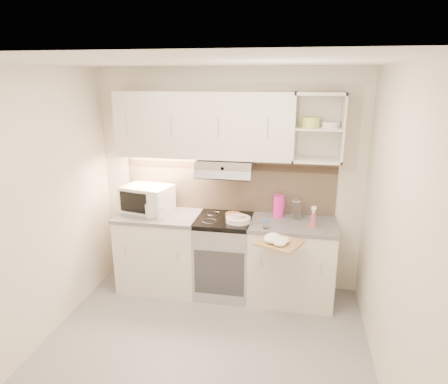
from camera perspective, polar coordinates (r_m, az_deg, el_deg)
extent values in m
plane|color=#949496|center=(3.88, -3.22, -22.03)|extent=(3.00, 3.00, 0.00)
cube|color=silver|center=(4.56, 0.71, 1.63)|extent=(3.00, 0.04, 2.50)
cube|color=silver|center=(2.07, -13.49, -17.94)|extent=(3.00, 0.04, 2.50)
cube|color=silver|center=(3.89, -25.55, -2.61)|extent=(0.04, 2.80, 2.50)
cube|color=silver|center=(3.25, 23.15, -5.85)|extent=(0.04, 2.80, 2.50)
cube|color=white|center=(3.05, -4.00, 18.07)|extent=(3.00, 2.80, 0.04)
cube|color=tan|center=(4.56, 0.69, 1.25)|extent=(2.40, 0.02, 0.64)
cube|color=#392A1F|center=(4.51, 0.68, 3.67)|extent=(2.40, 0.01, 0.08)
cube|color=silver|center=(4.33, -2.96, 9.58)|extent=(1.90, 0.34, 0.70)
cube|color=silver|center=(4.21, 13.31, 8.99)|extent=(0.50, 0.34, 0.70)
cylinder|color=#B6D652|center=(4.21, 12.25, 9.73)|extent=(0.19, 0.19, 0.10)
cylinder|color=white|center=(4.22, 14.98, 9.27)|extent=(0.18, 0.18, 0.06)
cube|color=#B7B7BC|center=(4.32, 0.26, 3.93)|extent=(0.60, 0.40, 0.12)
cube|color=silver|center=(4.75, -9.01, -8.48)|extent=(0.90, 0.60, 0.86)
cube|color=slate|center=(4.58, -9.26, -3.36)|extent=(0.92, 0.62, 0.04)
cube|color=silver|center=(4.50, 9.58, -9.95)|extent=(0.90, 0.60, 0.86)
cube|color=slate|center=(4.33, 9.85, -4.59)|extent=(0.92, 0.62, 0.04)
cube|color=#B7B7BC|center=(4.57, 0.01, -9.37)|extent=(0.60, 0.58, 0.85)
cube|color=black|center=(4.39, 0.01, -4.07)|extent=(0.60, 0.60, 0.05)
cube|color=silver|center=(4.67, -10.88, -0.89)|extent=(0.60, 0.49, 0.30)
cube|color=black|center=(4.50, -11.77, -1.61)|extent=(0.34, 0.09, 0.23)
cylinder|color=silver|center=(4.48, -10.32, -2.61)|extent=(0.14, 0.14, 0.15)
cone|color=silver|center=(4.42, -9.21, -2.54)|extent=(0.19, 0.08, 0.11)
torus|color=silver|center=(4.45, -10.38, -1.45)|extent=(0.12, 0.04, 0.12)
cylinder|color=white|center=(4.28, 2.05, -4.19)|extent=(0.26, 0.26, 0.02)
cylinder|color=white|center=(4.27, 2.05, -3.97)|extent=(0.26, 0.26, 0.02)
cylinder|color=white|center=(4.27, 2.05, -3.76)|extent=(0.26, 0.26, 0.02)
cube|color=silver|center=(4.26, 2.06, -3.62)|extent=(0.17, 0.03, 0.01)
cylinder|color=olive|center=(4.41, 1.32, -3.34)|extent=(0.17, 0.17, 0.04)
cylinder|color=#EB239D|center=(4.46, 7.81, -1.98)|extent=(0.12, 0.12, 0.24)
cube|color=#EB239D|center=(4.43, 8.58, -1.69)|extent=(0.02, 0.03, 0.10)
cylinder|color=silver|center=(4.42, 10.26, -2.52)|extent=(0.11, 0.11, 0.20)
cylinder|color=#B7B7BC|center=(4.39, 10.33, -1.19)|extent=(0.11, 0.11, 0.02)
cylinder|color=white|center=(4.11, 6.01, -4.74)|extent=(0.06, 0.06, 0.07)
cylinder|color=blue|center=(4.10, 6.03, -4.17)|extent=(0.06, 0.06, 0.02)
cone|color=pink|center=(4.24, 12.60, -3.88)|extent=(0.09, 0.09, 0.15)
cube|color=tan|center=(3.88, 7.93, -7.17)|extent=(0.50, 0.48, 0.02)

